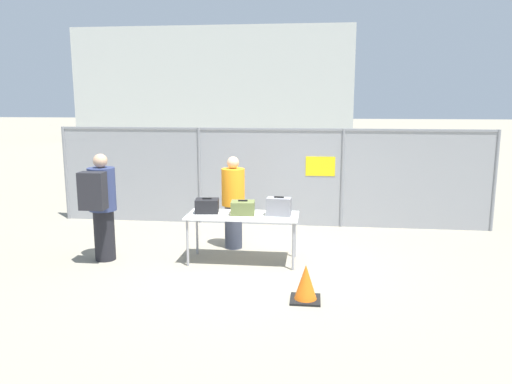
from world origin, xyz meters
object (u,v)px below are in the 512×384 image
at_px(suitcase_grey, 279,207).
at_px(utility_trailer, 314,186).
at_px(inspection_table, 243,218).
at_px(traveler_hooded, 101,203).
at_px(security_worker_near, 233,201).
at_px(traffic_cone, 306,284).
at_px(suitcase_black, 207,206).
at_px(suitcase_olive, 243,208).

height_order(suitcase_grey, utility_trailer, suitcase_grey).
height_order(inspection_table, traveler_hooded, traveler_hooded).
height_order(suitcase_grey, security_worker_near, security_worker_near).
xyz_separation_m(suitcase_grey, utility_trailer, (0.56, 5.07, -0.53)).
height_order(utility_trailer, traffic_cone, utility_trailer).
bearing_deg(traveler_hooded, traffic_cone, -23.94).
relative_size(security_worker_near, utility_trailer, 0.40).
bearing_deg(utility_trailer, inspection_table, -102.61).
relative_size(traveler_hooded, utility_trailer, 0.43).
distance_m(suitcase_black, utility_trailer, 5.32).
xyz_separation_m(security_worker_near, utility_trailer, (1.41, 4.35, -0.45)).
xyz_separation_m(traveler_hooded, utility_trailer, (3.41, 5.33, -0.57)).
xyz_separation_m(utility_trailer, traffic_cone, (-0.09, -6.59, -0.17)).
height_order(inspection_table, traffic_cone, inspection_table).
relative_size(inspection_table, utility_trailer, 0.44).
distance_m(traveler_hooded, security_worker_near, 2.23).
bearing_deg(traffic_cone, suitcase_grey, 107.19).
relative_size(suitcase_grey, utility_trailer, 0.10).
bearing_deg(traffic_cone, traveler_hooded, 159.19).
bearing_deg(suitcase_black, suitcase_olive, -5.29).
relative_size(suitcase_olive, traffic_cone, 0.82).
relative_size(inspection_table, suitcase_olive, 4.43).
relative_size(suitcase_olive, security_worker_near, 0.25).
bearing_deg(suitcase_black, traveler_hooded, -169.08).
xyz_separation_m(suitcase_grey, security_worker_near, (-0.86, 0.72, -0.08)).
xyz_separation_m(inspection_table, traveler_hooded, (-2.27, -0.23, 0.24)).
distance_m(suitcase_olive, utility_trailer, 5.21).
xyz_separation_m(traveler_hooded, security_worker_near, (2.00, 0.97, -0.12)).
xyz_separation_m(suitcase_olive, traffic_cone, (1.05, -1.53, -0.66)).
bearing_deg(traffic_cone, inspection_table, 125.10).
xyz_separation_m(suitcase_black, utility_trailer, (1.74, 5.00, -0.50)).
bearing_deg(suitcase_grey, inspection_table, -178.09).
bearing_deg(suitcase_grey, suitcase_olive, 178.71).
bearing_deg(suitcase_olive, security_worker_near, 111.21).
height_order(suitcase_black, utility_trailer, suitcase_black).
bearing_deg(utility_trailer, traveler_hooded, -122.65).
distance_m(security_worker_near, utility_trailer, 4.60).
bearing_deg(inspection_table, suitcase_black, 171.64).
relative_size(inspection_table, security_worker_near, 1.09).
xyz_separation_m(suitcase_grey, traveler_hooded, (-2.86, -0.25, 0.04)).
bearing_deg(traffic_cone, security_worker_near, 120.66).
bearing_deg(traffic_cone, suitcase_black, 136.19).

